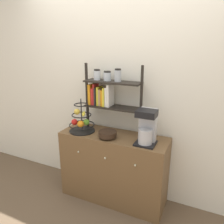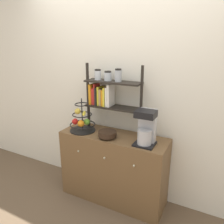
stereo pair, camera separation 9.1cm
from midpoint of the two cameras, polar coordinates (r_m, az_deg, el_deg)
name	(u,v)px [view 1 (the left image)]	position (r m, az deg, el deg)	size (l,w,h in m)	color
ground_plane	(106,208)	(2.74, -2.65, -23.69)	(12.00, 12.00, 0.00)	brown
wall_back	(123,89)	(2.53, 1.77, 5.95)	(7.00, 0.05, 2.60)	silver
sideboard	(113,167)	(2.65, -0.64, -14.29)	(1.22, 0.43, 0.82)	brown
coffee_maker	(147,127)	(2.22, 7.90, -3.97)	(0.20, 0.20, 0.36)	black
fruit_stand	(81,121)	(2.55, -9.07, -2.41)	(0.30, 0.30, 0.39)	black
wooden_bowl	(108,134)	(2.37, -2.26, -5.79)	(0.20, 0.20, 0.08)	black
shelf_hutch	(106,93)	(2.47, -2.54, 5.07)	(0.69, 0.20, 0.77)	black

